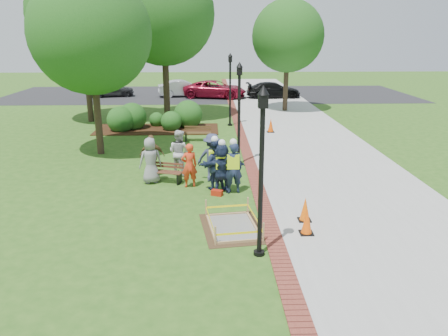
{
  "coord_description": "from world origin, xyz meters",
  "views": [
    {
      "loc": [
        0.03,
        -12.87,
        5.39
      ],
      "look_at": [
        0.5,
        1.2,
        1.0
      ],
      "focal_mm": 35.0,
      "sensor_mm": 36.0,
      "label": 1
    }
  ],
  "objects_px": {
    "wet_concrete_pad": "(233,221)",
    "cone_front": "(307,222)",
    "bench_near": "(165,176)",
    "hivis_worker_c": "(215,163)",
    "hivis_worker_b": "(233,166)",
    "hivis_worker_a": "(222,166)",
    "lamp_near": "(261,161)"
  },
  "relations": [
    {
      "from": "hivis_worker_b",
      "to": "hivis_worker_c",
      "type": "distance_m",
      "value": 0.75
    },
    {
      "from": "lamp_near",
      "to": "bench_near",
      "type": "bearing_deg",
      "value": 117.18
    },
    {
      "from": "lamp_near",
      "to": "wet_concrete_pad",
      "type": "bearing_deg",
      "value": 110.32
    },
    {
      "from": "cone_front",
      "to": "lamp_near",
      "type": "relative_size",
      "value": 0.18
    },
    {
      "from": "cone_front",
      "to": "hivis_worker_c",
      "type": "xyz_separation_m",
      "value": [
        -2.5,
        3.76,
        0.6
      ]
    },
    {
      "from": "hivis_worker_a",
      "to": "hivis_worker_c",
      "type": "distance_m",
      "value": 0.39
    },
    {
      "from": "bench_near",
      "to": "hivis_worker_b",
      "type": "bearing_deg",
      "value": -25.86
    },
    {
      "from": "wet_concrete_pad",
      "to": "cone_front",
      "type": "relative_size",
      "value": 3.33
    },
    {
      "from": "lamp_near",
      "to": "hivis_worker_b",
      "type": "relative_size",
      "value": 2.18
    },
    {
      "from": "cone_front",
      "to": "hivis_worker_b",
      "type": "bearing_deg",
      "value": 119.19
    },
    {
      "from": "wet_concrete_pad",
      "to": "hivis_worker_b",
      "type": "relative_size",
      "value": 1.29
    },
    {
      "from": "cone_front",
      "to": "lamp_near",
      "type": "height_order",
      "value": "lamp_near"
    },
    {
      "from": "wet_concrete_pad",
      "to": "hivis_worker_b",
      "type": "distance_m",
      "value": 3.0
    },
    {
      "from": "cone_front",
      "to": "lamp_near",
      "type": "bearing_deg",
      "value": -142.04
    },
    {
      "from": "cone_front",
      "to": "lamp_near",
      "type": "xyz_separation_m",
      "value": [
        -1.45,
        -1.13,
        2.12
      ]
    },
    {
      "from": "wet_concrete_pad",
      "to": "cone_front",
      "type": "height_order",
      "value": "cone_front"
    },
    {
      "from": "bench_near",
      "to": "hivis_worker_c",
      "type": "relative_size",
      "value": 0.72
    },
    {
      "from": "lamp_near",
      "to": "hivis_worker_a",
      "type": "relative_size",
      "value": 2.24
    },
    {
      "from": "wet_concrete_pad",
      "to": "hivis_worker_c",
      "type": "distance_m",
      "value": 3.43
    },
    {
      "from": "wet_concrete_pad",
      "to": "cone_front",
      "type": "bearing_deg",
      "value": -12.33
    },
    {
      "from": "cone_front",
      "to": "hivis_worker_a",
      "type": "height_order",
      "value": "hivis_worker_a"
    },
    {
      "from": "wet_concrete_pad",
      "to": "bench_near",
      "type": "distance_m",
      "value": 4.74
    },
    {
      "from": "hivis_worker_a",
      "to": "lamp_near",
      "type": "bearing_deg",
      "value": -80.01
    },
    {
      "from": "bench_near",
      "to": "cone_front",
      "type": "relative_size",
      "value": 1.87
    },
    {
      "from": "wet_concrete_pad",
      "to": "cone_front",
      "type": "xyz_separation_m",
      "value": [
        2.03,
        -0.44,
        0.13
      ]
    },
    {
      "from": "hivis_worker_a",
      "to": "hivis_worker_b",
      "type": "bearing_deg",
      "value": -15.83
    },
    {
      "from": "bench_near",
      "to": "hivis_worker_c",
      "type": "xyz_separation_m",
      "value": [
        1.87,
        -0.8,
        0.74
      ]
    },
    {
      "from": "bench_near",
      "to": "hivis_worker_a",
      "type": "distance_m",
      "value": 2.49
    },
    {
      "from": "wet_concrete_pad",
      "to": "bench_near",
      "type": "bearing_deg",
      "value": 119.6
    },
    {
      "from": "hivis_worker_b",
      "to": "hivis_worker_c",
      "type": "relative_size",
      "value": 1.0
    },
    {
      "from": "wet_concrete_pad",
      "to": "hivis_worker_c",
      "type": "bearing_deg",
      "value": 98.02
    },
    {
      "from": "lamp_near",
      "to": "hivis_worker_c",
      "type": "height_order",
      "value": "lamp_near"
    }
  ]
}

